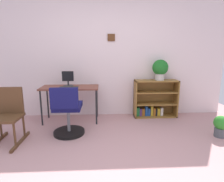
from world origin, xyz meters
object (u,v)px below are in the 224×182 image
(desk, at_px, (70,90))
(keyboard, at_px, (69,87))
(monitor, at_px, (68,79))
(office_chair, at_px, (68,114))
(potted_plant_floor, at_px, (221,125))
(rocking_chair, at_px, (8,115))
(bookshelf_low, at_px, (154,100))
(potted_plant_on_shelf, at_px, (160,69))

(desk, height_order, keyboard, keyboard)
(keyboard, bearing_deg, monitor, 103.08)
(keyboard, distance_m, office_chair, 0.66)
(office_chair, height_order, potted_plant_floor, office_chair)
(rocking_chair, distance_m, bookshelf_low, 2.76)
(desk, bearing_deg, monitor, 121.67)
(keyboard, bearing_deg, desk, 88.59)
(bookshelf_low, xyz_separation_m, potted_plant_on_shelf, (0.08, -0.06, 0.67))
(rocking_chair, relative_size, potted_plant_floor, 2.36)
(rocking_chair, bearing_deg, office_chair, 10.39)
(bookshelf_low, bearing_deg, office_chair, -152.16)
(keyboard, distance_m, bookshelf_low, 1.81)
(keyboard, relative_size, rocking_chair, 0.41)
(keyboard, height_order, office_chair, office_chair)
(potted_plant_floor, bearing_deg, keyboard, 163.77)
(rocking_chair, relative_size, bookshelf_low, 0.93)
(desk, bearing_deg, potted_plant_floor, -18.49)
(bookshelf_low, bearing_deg, monitor, -175.27)
(monitor, xyz_separation_m, rocking_chair, (-0.77, -0.90, -0.41))
(potted_plant_on_shelf, height_order, potted_plant_floor, potted_plant_on_shelf)
(office_chair, bearing_deg, desk, 94.93)
(rocking_chair, xyz_separation_m, potted_plant_on_shelf, (2.63, 0.99, 0.60))
(monitor, bearing_deg, desk, -58.33)
(rocking_chair, distance_m, potted_plant_floor, 3.37)
(monitor, bearing_deg, rocking_chair, -130.39)
(monitor, distance_m, office_chair, 0.88)
(keyboard, bearing_deg, potted_plant_floor, -16.23)
(keyboard, xyz_separation_m, potted_plant_floor, (2.55, -0.74, -0.52))
(monitor, bearing_deg, potted_plant_floor, -19.63)
(bookshelf_low, distance_m, potted_plant_on_shelf, 0.68)
(desk, height_order, potted_plant_on_shelf, potted_plant_on_shelf)
(desk, xyz_separation_m, bookshelf_low, (1.74, 0.22, -0.29))
(office_chair, relative_size, potted_plant_on_shelf, 1.98)
(bookshelf_low, relative_size, potted_plant_on_shelf, 2.12)
(desk, relative_size, potted_plant_on_shelf, 2.60)
(desk, relative_size, bookshelf_low, 1.23)
(potted_plant_floor, bearing_deg, monitor, 160.37)
(rocking_chair, xyz_separation_m, potted_plant_floor, (3.36, -0.03, -0.24))
(office_chair, relative_size, potted_plant_floor, 2.38)
(monitor, relative_size, potted_plant_on_shelf, 0.69)
(desk, height_order, rocking_chair, rocking_chair)
(keyboard, xyz_separation_m, office_chair, (0.06, -0.56, -0.34))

